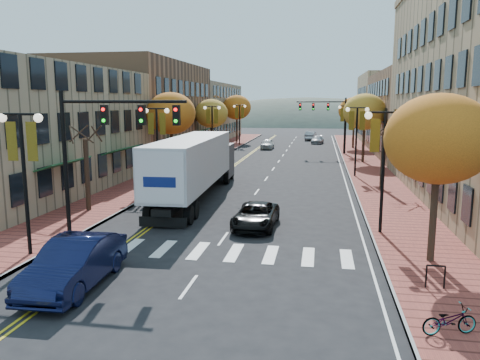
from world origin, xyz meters
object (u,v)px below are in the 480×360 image
at_px(navy_sedan, 75,263).
at_px(bicycle, 449,320).
at_px(semi_truck, 196,162).
at_px(black_suv, 256,216).

relative_size(navy_sedan, bicycle, 3.35).
distance_m(semi_truck, black_suv, 8.54).
xyz_separation_m(navy_sedan, black_suv, (5.21, 8.99, -0.24)).
bearing_deg(bicycle, semi_truck, 17.05).
relative_size(semi_truck, navy_sedan, 3.22).
bearing_deg(semi_truck, bicycle, -58.01).
bearing_deg(navy_sedan, bicycle, -10.01).
bearing_deg(black_suv, navy_sedan, -118.60).
relative_size(semi_truck, bicycle, 10.79).
distance_m(navy_sedan, bicycle, 12.19).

